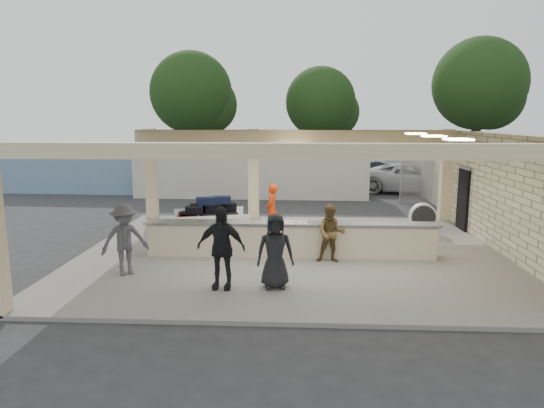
# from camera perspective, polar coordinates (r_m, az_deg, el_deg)

# --- Properties ---
(ground) EXTENTS (120.00, 120.00, 0.00)m
(ground) POSITION_cam_1_polar(r_m,az_deg,el_deg) (14.27, 2.18, -5.97)
(ground) COLOR #27282A
(ground) RESTS_ON ground
(pavilion) EXTENTS (12.01, 10.00, 3.55)m
(pavilion) POSITION_cam_1_polar(r_m,az_deg,el_deg) (14.61, 3.09, -0.16)
(pavilion) COLOR slate
(pavilion) RESTS_ON ground
(baggage_counter) EXTENTS (8.20, 0.58, 0.98)m
(baggage_counter) POSITION_cam_1_polar(r_m,az_deg,el_deg) (13.63, 2.17, -4.18)
(baggage_counter) COLOR beige
(baggage_counter) RESTS_ON pavilion
(luggage_cart) EXTENTS (2.61, 2.01, 1.35)m
(luggage_cart) POSITION_cam_1_polar(r_m,az_deg,el_deg) (15.70, -7.38, -1.45)
(luggage_cart) COLOR white
(luggage_cart) RESTS_ON pavilion
(drum_fan) EXTENTS (0.91, 0.50, 1.00)m
(drum_fan) POSITION_cam_1_polar(r_m,az_deg,el_deg) (17.23, 17.32, -1.45)
(drum_fan) COLOR white
(drum_fan) RESTS_ON pavilion
(baggage_handler) EXTENTS (0.38, 0.65, 1.72)m
(baggage_handler) POSITION_cam_1_polar(r_m,az_deg,el_deg) (15.95, -0.03, -0.70)
(baggage_handler) COLOR red
(baggage_handler) RESTS_ON pavilion
(passenger_a) EXTENTS (0.79, 0.39, 1.58)m
(passenger_a) POSITION_cam_1_polar(r_m,az_deg,el_deg) (13.10, 6.96, -3.47)
(passenger_a) COLOR brown
(passenger_a) RESTS_ON pavilion
(passenger_b) EXTENTS (1.14, 0.50, 1.90)m
(passenger_b) POSITION_cam_1_polar(r_m,az_deg,el_deg) (11.07, -6.02, -5.15)
(passenger_b) COLOR black
(passenger_b) RESTS_ON pavilion
(passenger_c) EXTENTS (1.20, 0.96, 1.79)m
(passenger_c) POSITION_cam_1_polar(r_m,az_deg,el_deg) (12.50, -16.94, -4.01)
(passenger_c) COLOR #46464B
(passenger_c) RESTS_ON pavilion
(passenger_d) EXTENTS (0.88, 0.46, 1.73)m
(passenger_d) POSITION_cam_1_polar(r_m,az_deg,el_deg) (11.06, 0.37, -5.55)
(passenger_d) COLOR black
(passenger_d) RESTS_ON pavilion
(car_white_a) EXTENTS (6.05, 4.01, 1.59)m
(car_white_a) POSITION_cam_1_polar(r_m,az_deg,el_deg) (26.81, 16.37, 2.94)
(car_white_a) COLOR silver
(car_white_a) RESTS_ON ground
(car_white_b) EXTENTS (4.45, 2.41, 1.33)m
(car_white_b) POSITION_cam_1_polar(r_m,az_deg,el_deg) (29.05, 27.11, 2.51)
(car_white_b) COLOR silver
(car_white_b) RESTS_ON ground
(car_dark) EXTENTS (4.21, 1.64, 1.38)m
(car_dark) POSITION_cam_1_polar(r_m,az_deg,el_deg) (29.96, 12.67, 3.62)
(car_dark) COLOR black
(car_dark) RESTS_ON ground
(container_white) EXTENTS (11.63, 2.51, 2.51)m
(container_white) POSITION_cam_1_polar(r_m,az_deg,el_deg) (24.66, -2.41, 3.83)
(container_white) COLOR silver
(container_white) RESTS_ON ground
(container_blue) EXTENTS (9.77, 2.68, 2.52)m
(container_blue) POSITION_cam_1_polar(r_m,az_deg,el_deg) (28.03, -20.68, 3.95)
(container_blue) COLOR #7A9CC4
(container_blue) RESTS_ON ground
(fence) EXTENTS (12.06, 0.06, 2.03)m
(fence) POSITION_cam_1_polar(r_m,az_deg,el_deg) (25.32, 28.30, 2.33)
(fence) COLOR gray
(fence) RESTS_ON ground
(tree_left) EXTENTS (6.60, 6.30, 9.00)m
(tree_left) POSITION_cam_1_polar(r_m,az_deg,el_deg) (38.71, -8.94, 12.42)
(tree_left) COLOR #382619
(tree_left) RESTS_ON ground
(tree_mid) EXTENTS (6.00, 5.60, 8.00)m
(tree_mid) POSITION_cam_1_polar(r_m,az_deg,el_deg) (39.94, 6.19, 11.51)
(tree_mid) COLOR #382619
(tree_mid) RESTS_ON ground
(tree_right) EXTENTS (7.20, 7.00, 10.00)m
(tree_right) POSITION_cam_1_polar(r_m,az_deg,el_deg) (41.42, 23.53, 12.43)
(tree_right) COLOR #382619
(tree_right) RESTS_ON ground
(adjacent_building) EXTENTS (6.00, 8.00, 3.20)m
(adjacent_building) POSITION_cam_1_polar(r_m,az_deg,el_deg) (25.58, 24.41, 3.94)
(adjacent_building) COLOR #B7B291
(adjacent_building) RESTS_ON ground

